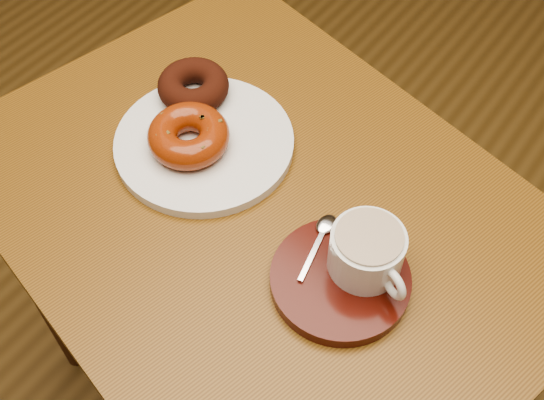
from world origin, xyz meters
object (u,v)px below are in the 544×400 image
Objects in this scene: saucer at (340,280)px; coffee_cup at (367,252)px; cafe_table at (261,250)px; donut_plate at (204,143)px.

saucer is 1.49× the size of coffee_cup.
donut_plate reaches higher than cafe_table.
coffee_cup reaches higher than donut_plate.
cafe_table is 8.05× the size of coffee_cup.
coffee_cup is at bearing -8.43° from donut_plate.
saucer is at bearing -1.48° from cafe_table.
coffee_cup is (0.16, -0.01, 0.16)m from cafe_table.
donut_plate is at bearing 165.24° from saucer.
donut_plate is at bearing 178.61° from cafe_table.
donut_plate is 0.27m from saucer.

